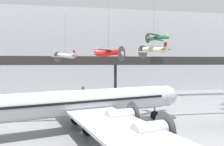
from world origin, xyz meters
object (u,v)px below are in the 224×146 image
object	(u,v)px
airliner_silver_main	(78,103)
suspended_plane_red_highwing	(109,53)
suspended_plane_cream_biplane	(153,50)
suspended_plane_green_biplane	(157,38)
suspended_plane_silver_racer	(66,56)

from	to	relation	value
airliner_silver_main	suspended_plane_red_highwing	xyz separation A→B (m)	(5.75, 12.86, 6.87)
airliner_silver_main	suspended_plane_cream_biplane	bearing A→B (deg)	10.11
suspended_plane_cream_biplane	suspended_plane_red_highwing	bearing A→B (deg)	11.86
suspended_plane_green_biplane	suspended_plane_cream_biplane	size ratio (longest dim) A/B	0.61
suspended_plane_silver_racer	suspended_plane_red_highwing	size ratio (longest dim) A/B	1.01
suspended_plane_green_biplane	suspended_plane_silver_racer	size ratio (longest dim) A/B	0.57
suspended_plane_red_highwing	suspended_plane_green_biplane	bearing A→B (deg)	78.87
airliner_silver_main	suspended_plane_green_biplane	distance (m)	31.14
airliner_silver_main	suspended_plane_cream_biplane	world-z (taller)	suspended_plane_cream_biplane
suspended_plane_red_highwing	airliner_silver_main	bearing A→B (deg)	-71.13
suspended_plane_green_biplane	airliner_silver_main	bearing A→B (deg)	98.06
suspended_plane_silver_racer	airliner_silver_main	bearing A→B (deg)	139.27
airliner_silver_main	suspended_plane_green_biplane	size ratio (longest dim) A/B	5.80
suspended_plane_silver_racer	suspended_plane_cream_biplane	world-z (taller)	suspended_plane_cream_biplane
suspended_plane_green_biplane	suspended_plane_red_highwing	world-z (taller)	suspended_plane_green_biplane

